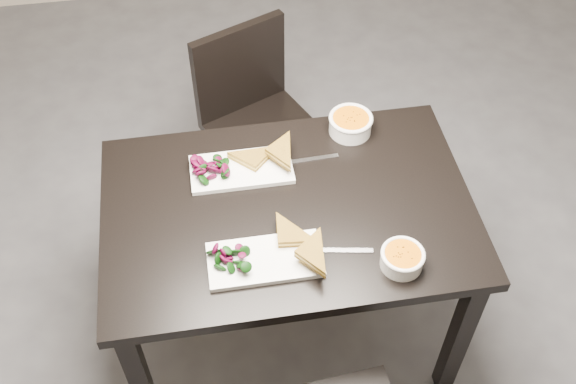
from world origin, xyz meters
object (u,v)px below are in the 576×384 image
object	(u,v)px
plate_near	(265,260)
plate_far	(241,169)
soup_bowl_far	(351,123)
table	(288,225)
chair_far	(255,113)
soup_bowl_near	(402,258)

from	to	relation	value
plate_near	plate_far	distance (m)	0.38
plate_near	plate_far	world-z (taller)	same
plate_far	soup_bowl_far	bearing A→B (deg)	18.12
table	soup_bowl_far	xyz separation A→B (m)	(0.27, 0.31, 0.14)
chair_far	table	bearing A→B (deg)	-112.67
chair_far	soup_bowl_far	distance (m)	0.61
table	soup_bowl_near	size ratio (longest dim) A/B	9.01
table	soup_bowl_far	distance (m)	0.44
table	chair_far	bearing A→B (deg)	91.53
chair_far	soup_bowl_near	world-z (taller)	chair_far
plate_near	soup_bowl_near	xyz separation A→B (m)	(0.40, -0.08, 0.03)
table	plate_far	bearing A→B (deg)	126.29
plate_near	soup_bowl_far	xyz separation A→B (m)	(0.38, 0.51, 0.03)
table	soup_bowl_near	world-z (taller)	soup_bowl_near
chair_far	plate_far	distance (m)	0.64
chair_far	plate_far	world-z (taller)	chair_far
soup_bowl_far	table	bearing A→B (deg)	-131.45
table	chair_far	xyz separation A→B (m)	(-0.02, 0.75, -0.17)
plate_far	soup_bowl_near	bearing A→B (deg)	-46.84
chair_far	soup_bowl_near	size ratio (longest dim) A/B	6.38
plate_near	soup_bowl_near	size ratio (longest dim) A/B	2.58
plate_near	table	bearing A→B (deg)	63.02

